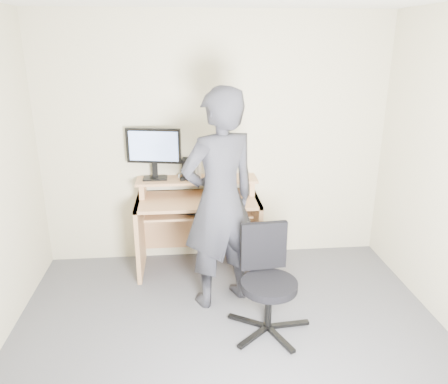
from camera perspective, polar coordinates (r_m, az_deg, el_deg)
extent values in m
plane|color=#58585D|center=(3.40, 1.42, -21.39)|extent=(3.50, 3.50, 0.00)
cube|color=#BFB898|center=(4.43, -1.12, 6.62)|extent=(3.50, 0.02, 2.50)
cube|color=tan|center=(4.44, -10.89, -5.66)|extent=(0.04, 0.60, 0.75)
cube|color=tan|center=(4.47, 4.13, -5.16)|extent=(0.04, 0.60, 0.75)
cube|color=tan|center=(4.28, -3.44, -1.07)|extent=(1.20, 0.60, 0.03)
cube|color=tan|center=(4.24, -3.38, -2.64)|extent=(1.02, 0.38, 0.02)
cube|color=tan|center=(4.41, -10.57, 0.49)|extent=(0.05, 0.28, 0.15)
cube|color=tan|center=(4.44, 3.44, 0.91)|extent=(0.05, 0.28, 0.15)
cube|color=tan|center=(4.37, -3.56, 1.61)|extent=(1.20, 0.30, 0.02)
cube|color=tan|center=(4.66, -3.50, -3.45)|extent=(1.20, 0.03, 0.65)
cube|color=black|center=(4.40, -8.97, 1.80)|extent=(0.24, 0.15, 0.02)
cube|color=black|center=(4.39, -9.01, 2.92)|extent=(0.05, 0.04, 0.15)
cube|color=black|center=(4.31, -9.19, 5.98)|extent=(0.53, 0.14, 0.34)
cube|color=#84A1E5|center=(4.28, -9.21, 5.91)|extent=(0.47, 0.10, 0.29)
cube|color=black|center=(4.37, -5.00, 3.11)|extent=(0.08, 0.14, 0.20)
cylinder|color=#BBBBC0|center=(4.35, -3.48, 2.88)|extent=(0.08, 0.08, 0.17)
cube|color=black|center=(4.33, -1.55, 1.72)|extent=(0.07, 0.13, 0.01)
cube|color=black|center=(4.30, -5.44, 1.71)|extent=(0.06, 0.05, 0.03)
torus|color=silver|center=(4.42, -5.00, 2.06)|extent=(0.19, 0.19, 0.06)
cube|color=black|center=(4.22, -4.13, -2.39)|extent=(0.49, 0.31, 0.03)
ellipsoid|color=black|center=(4.19, 0.92, -0.96)|extent=(0.10, 0.07, 0.04)
cube|color=black|center=(3.73, 8.45, -16.71)|extent=(0.34, 0.07, 0.03)
cube|color=black|center=(3.83, 5.84, -15.54)|extent=(0.12, 0.34, 0.03)
cube|color=black|center=(3.74, 3.08, -16.46)|extent=(0.31, 0.21, 0.03)
cube|color=black|center=(3.58, 3.88, -18.35)|extent=(0.28, 0.25, 0.03)
cube|color=black|center=(3.57, 7.38, -18.52)|extent=(0.17, 0.33, 0.03)
cylinder|color=black|center=(3.58, 5.83, -14.70)|extent=(0.05, 0.05, 0.35)
cylinder|color=black|center=(3.48, 5.93, -12.03)|extent=(0.44, 0.44, 0.06)
cube|color=black|center=(3.52, 5.20, -6.99)|extent=(0.37, 0.08, 0.40)
imported|color=black|center=(3.64, -0.54, -1.16)|extent=(0.82, 0.70, 1.89)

